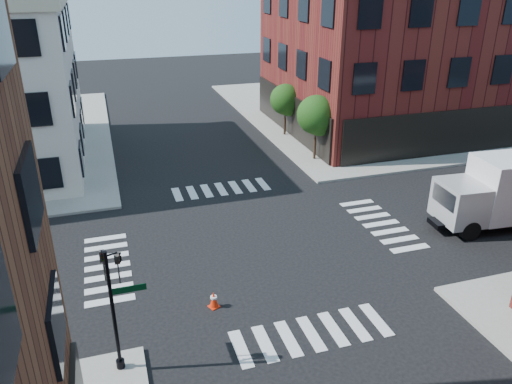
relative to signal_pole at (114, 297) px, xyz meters
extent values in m
plane|color=black|center=(6.72, 6.68, -2.86)|extent=(120.00, 120.00, 0.00)
cube|color=gray|center=(27.72, 27.68, -2.78)|extent=(30.00, 30.00, 0.15)
cube|color=#4D1313|center=(27.22, 22.68, 3.14)|extent=(25.00, 16.00, 12.00)
cylinder|color=black|center=(14.22, 16.68, -1.97)|extent=(0.18, 0.18, 1.47)
cylinder|color=black|center=(14.22, 16.68, -1.24)|extent=(0.12, 0.12, 1.47)
sphere|color=#13360E|center=(14.22, 16.68, 0.44)|extent=(2.69, 2.69, 2.69)
sphere|color=#13360E|center=(14.47, 16.58, -0.10)|extent=(1.85, 1.85, 1.85)
cylinder|color=black|center=(14.22, 22.68, -2.04)|extent=(0.18, 0.18, 1.33)
cylinder|color=black|center=(14.22, 22.68, -1.38)|extent=(0.12, 0.12, 1.33)
sphere|color=#13360E|center=(14.22, 22.68, 0.14)|extent=(2.43, 2.43, 2.43)
sphere|color=#13360E|center=(14.47, 22.58, -0.35)|extent=(1.67, 1.67, 1.67)
cylinder|color=black|center=(-0.08, -0.12, -0.56)|extent=(0.12, 0.12, 4.60)
cylinder|color=black|center=(-0.08, -0.12, -2.56)|extent=(0.28, 0.28, 0.30)
cube|color=#053819|center=(0.47, -0.12, 0.29)|extent=(1.10, 0.03, 0.22)
cube|color=#053819|center=(-0.08, 0.43, 0.54)|extent=(0.03, 1.10, 0.22)
imported|color=black|center=(0.27, -0.02, 1.04)|extent=(0.22, 0.18, 1.10)
imported|color=black|center=(-0.18, 0.23, 1.04)|extent=(0.18, 0.22, 1.10)
cube|color=maroon|center=(21.04, 5.94, -0.72)|extent=(2.24, 0.21, 0.71)
cube|color=#A7A7A9|center=(17.08, 4.94, -1.28)|extent=(2.22, 2.59, 2.04)
cube|color=black|center=(16.11, 5.01, -0.92)|extent=(0.25, 1.94, 0.92)
cube|color=black|center=(19.72, 4.74, -2.35)|extent=(8.21, 1.63, 0.25)
cylinder|color=black|center=(17.00, 3.87, -2.35)|extent=(1.04, 0.43, 1.02)
cylinder|color=black|center=(17.16, 6.01, -2.35)|extent=(1.04, 0.43, 1.02)
cylinder|color=black|center=(20.82, 5.73, -2.35)|extent=(1.04, 0.43, 1.02)
cube|color=red|center=(3.67, 2.34, -2.84)|extent=(0.50, 0.50, 0.04)
cone|color=red|center=(3.67, 2.34, -2.50)|extent=(0.48, 0.48, 0.71)
cylinder|color=white|center=(3.67, 2.34, -2.40)|extent=(0.27, 0.27, 0.08)
camera|label=1|loc=(0.39, -13.72, 9.38)|focal=35.00mm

